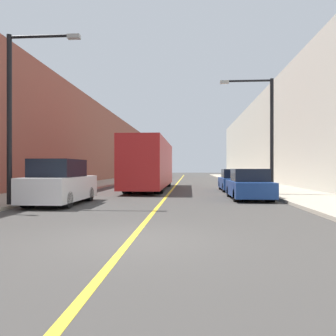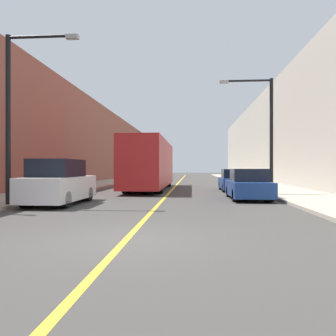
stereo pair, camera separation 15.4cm
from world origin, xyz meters
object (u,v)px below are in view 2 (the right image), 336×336
(bus, at_px, (150,164))
(street_lamp_right, at_px, (266,126))
(car_right_near, at_px, (248,186))
(car_right_mid, at_px, (234,181))
(parked_suv_left, at_px, (59,184))
(street_lamp_left, at_px, (15,105))

(bus, distance_m, street_lamp_right, 9.22)
(bus, height_order, car_right_near, bus)
(street_lamp_right, bearing_deg, car_right_mid, 106.83)
(parked_suv_left, relative_size, street_lamp_left, 0.67)
(car_right_near, relative_size, street_lamp_left, 0.63)
(car_right_near, xyz_separation_m, car_right_mid, (0.05, 6.06, -0.02))
(bus, height_order, street_lamp_left, street_lamp_left)
(bus, relative_size, car_right_mid, 2.92)
(street_lamp_left, xyz_separation_m, street_lamp_right, (11.26, 6.16, -0.16))
(car_right_near, height_order, street_lamp_left, street_lamp_left)
(car_right_near, bearing_deg, car_right_mid, 89.52)
(street_lamp_left, bearing_deg, car_right_near, 22.98)
(car_right_mid, distance_m, street_lamp_right, 5.43)
(car_right_near, distance_m, street_lamp_left, 11.35)
(parked_suv_left, xyz_separation_m, car_right_near, (8.71, 2.92, -0.21))
(street_lamp_right, bearing_deg, parked_suv_left, -154.15)
(car_right_mid, relative_size, street_lamp_right, 0.65)
(bus, xyz_separation_m, car_right_near, (5.95, -7.24, -1.20))
(street_lamp_left, bearing_deg, street_lamp_right, 28.66)
(car_right_mid, bearing_deg, street_lamp_right, -73.17)
(car_right_near, bearing_deg, bus, 129.42)
(car_right_near, xyz_separation_m, street_lamp_left, (-9.96, -4.22, 3.43))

